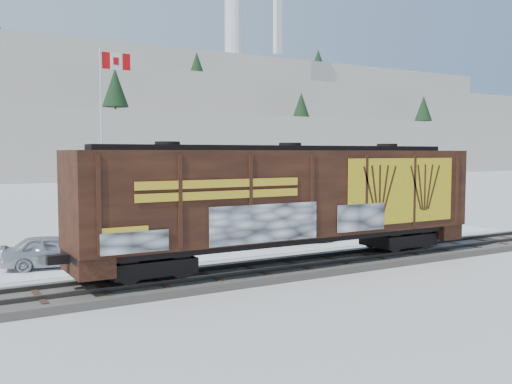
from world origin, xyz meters
TOP-DOWN VIEW (x-y plane):
  - ground at (0.00, 0.00)m, footprint 500.00×500.00m
  - rail_track at (0.00, 0.00)m, footprint 50.00×3.40m
  - parking_strip at (0.00, 7.50)m, footprint 40.00×8.00m
  - hopper_railcar at (1.79, -0.01)m, footprint 17.59×3.06m
  - flagpole at (-1.48, 15.23)m, footprint 2.30×0.90m
  - car_silver at (-6.43, 5.62)m, footprint 4.34×2.31m
  - car_white at (-0.58, 6.96)m, footprint 4.32×1.78m
  - car_dark at (5.96, 5.81)m, footprint 4.67×2.16m

SIDE VIEW (x-z plane):
  - ground at x=0.00m, z-range 0.00..0.00m
  - parking_strip at x=0.00m, z-range 0.00..0.03m
  - rail_track at x=0.00m, z-range -0.07..0.36m
  - car_dark at x=5.96m, z-range 0.03..1.35m
  - car_white at x=-0.58m, z-range 0.03..1.42m
  - car_silver at x=-6.43m, z-range 0.03..1.44m
  - hopper_railcar at x=1.79m, z-range 0.69..5.40m
  - flagpole at x=-1.48m, z-range -1.47..9.60m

